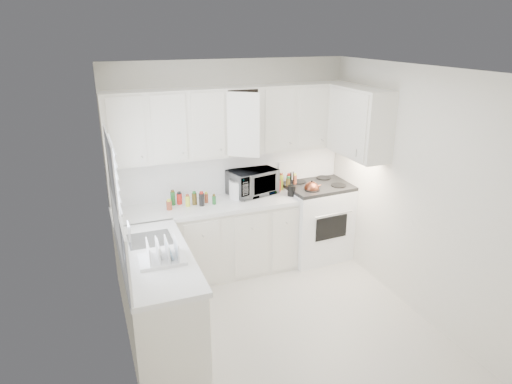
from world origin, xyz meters
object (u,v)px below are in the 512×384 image
rice_cooker (240,187)px  utensil_crock (292,184)px  tea_kettle (312,188)px  dish_rack (161,250)px  stove (317,210)px  microwave (252,179)px

rice_cooker → utensil_crock: 0.65m
tea_kettle → dish_rack: size_ratio=0.56×
stove → utensil_crock: size_ratio=4.06×
tea_kettle → utensil_crock: (-0.25, 0.06, 0.06)m
tea_kettle → microwave: size_ratio=0.40×
tea_kettle → rice_cooker: 0.90m
microwave → utensil_crock: 0.50m
rice_cooker → utensil_crock: bearing=-4.2°
utensil_crock → dish_rack: (-1.82, -1.14, -0.05)m
rice_cooker → utensil_crock: size_ratio=0.83×
stove → microwave: bearing=166.7°
tea_kettle → microwave: bearing=176.1°
microwave → utensil_crock: microwave is taller
utensil_crock → dish_rack: 2.15m
microwave → dish_rack: 1.96m
microwave → rice_cooker: bearing=-175.5°
tea_kettle → microwave: (-0.68, 0.30, 0.10)m
stove → microwave: (-0.86, 0.14, 0.49)m
stove → microwave: 1.00m
tea_kettle → rice_cooker: bearing=-175.2°
rice_cooker → utensil_crock: (0.62, -0.17, 0.03)m
tea_kettle → dish_rack: (-2.07, -1.08, 0.02)m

